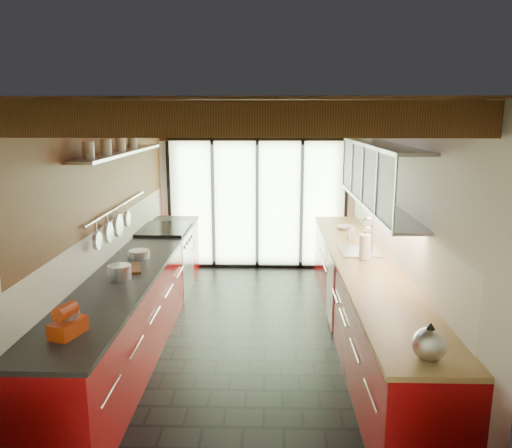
# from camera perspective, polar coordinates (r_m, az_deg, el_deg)

# --- Properties ---
(ground) EXTENTS (5.50, 5.50, 0.00)m
(ground) POSITION_cam_1_polar(r_m,az_deg,el_deg) (5.90, -0.57, -12.80)
(ground) COLOR black
(ground) RESTS_ON ground
(room_shell) EXTENTS (5.50, 5.50, 5.50)m
(room_shell) POSITION_cam_1_polar(r_m,az_deg,el_deg) (5.41, -0.60, 3.28)
(room_shell) COLOR silver
(room_shell) RESTS_ON ground
(ceiling_beams) EXTENTS (3.14, 5.06, 4.90)m
(ceiling_beams) POSITION_cam_1_polar(r_m,az_deg,el_deg) (5.72, -0.47, 11.91)
(ceiling_beams) COLOR #593316
(ceiling_beams) RESTS_ON ground
(glass_door) EXTENTS (2.95, 0.10, 2.90)m
(glass_door) POSITION_cam_1_polar(r_m,az_deg,el_deg) (8.07, 0.14, 6.33)
(glass_door) COLOR #C6EAAD
(glass_door) RESTS_ON ground
(left_counter) EXTENTS (0.68, 5.00, 0.92)m
(left_counter) POSITION_cam_1_polar(r_m,az_deg,el_deg) (5.90, -13.18, -8.26)
(left_counter) COLOR #A90C0F
(left_counter) RESTS_ON ground
(range_stove) EXTENTS (0.66, 0.90, 0.97)m
(range_stove) POSITION_cam_1_polar(r_m,az_deg,el_deg) (7.24, -10.30, -4.20)
(range_stove) COLOR silver
(range_stove) RESTS_ON ground
(right_counter) EXTENTS (0.68, 5.00, 0.92)m
(right_counter) POSITION_cam_1_polar(r_m,az_deg,el_deg) (5.81, 12.22, -8.54)
(right_counter) COLOR #A90C0F
(right_counter) RESTS_ON ground
(sink_assembly) EXTENTS (0.45, 0.52, 0.43)m
(sink_assembly) POSITION_cam_1_polar(r_m,az_deg,el_deg) (6.04, 11.88, -2.76)
(sink_assembly) COLOR silver
(sink_assembly) RESTS_ON right_counter
(upper_cabinets_right) EXTENTS (0.34, 3.00, 3.00)m
(upper_cabinets_right) POSITION_cam_1_polar(r_m,az_deg,el_deg) (5.80, 13.83, 5.50)
(upper_cabinets_right) COLOR silver
(upper_cabinets_right) RESTS_ON ground
(left_wall_fixtures) EXTENTS (0.28, 2.60, 0.96)m
(left_wall_fixtures) POSITION_cam_1_polar(r_m,az_deg,el_deg) (5.76, -15.35, 5.68)
(left_wall_fixtures) COLOR silver
(left_wall_fixtures) RESTS_ON ground
(stand_mixer) EXTENTS (0.23, 0.31, 0.25)m
(stand_mixer) POSITION_cam_1_polar(r_m,az_deg,el_deg) (3.98, -20.69, -10.45)
(stand_mixer) COLOR red
(stand_mixer) RESTS_ON left_counter
(pot_large) EXTENTS (0.26, 0.26, 0.14)m
(pot_large) POSITION_cam_1_polar(r_m,az_deg,el_deg) (5.11, -15.34, -5.34)
(pot_large) COLOR silver
(pot_large) RESTS_ON left_counter
(pot_small) EXTENTS (0.26, 0.26, 0.09)m
(pot_small) POSITION_cam_1_polar(r_m,az_deg,el_deg) (5.81, -13.20, -3.37)
(pot_small) COLOR silver
(pot_small) RESTS_ON left_counter
(cutting_board) EXTENTS (0.34, 0.41, 0.03)m
(cutting_board) POSITION_cam_1_polar(r_m,az_deg,el_deg) (5.39, -14.43, -5.00)
(cutting_board) COLOR brown
(cutting_board) RESTS_ON left_counter
(kettle) EXTENTS (0.26, 0.30, 0.26)m
(kettle) POSITION_cam_1_polar(r_m,az_deg,el_deg) (3.58, 19.21, -12.62)
(kettle) COLOR silver
(kettle) RESTS_ON right_counter
(paper_towel) EXTENTS (0.16, 0.16, 0.34)m
(paper_towel) POSITION_cam_1_polar(r_m,az_deg,el_deg) (5.70, 12.32, -2.63)
(paper_towel) COLOR white
(paper_towel) RESTS_ON right_counter
(soap_bottle) EXTENTS (0.09, 0.09, 0.19)m
(soap_bottle) POSITION_cam_1_polar(r_m,az_deg,el_deg) (6.60, 10.84, -0.91)
(soap_bottle) COLOR silver
(soap_bottle) RESTS_ON right_counter
(bowl) EXTENTS (0.26, 0.26, 0.05)m
(bowl) POSITION_cam_1_polar(r_m,az_deg,el_deg) (7.18, 10.09, -0.39)
(bowl) COLOR silver
(bowl) RESTS_ON right_counter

